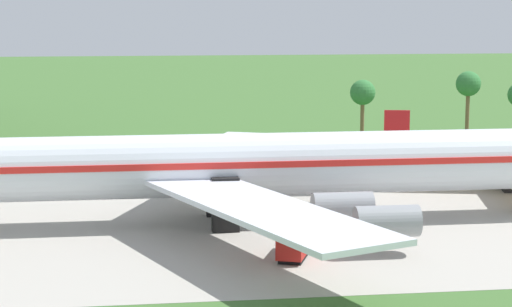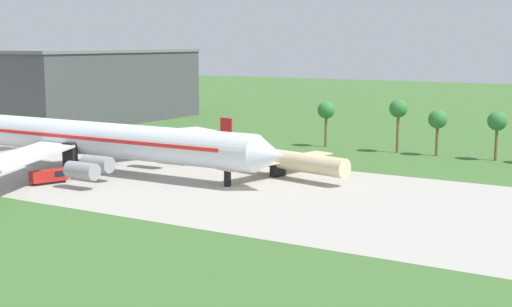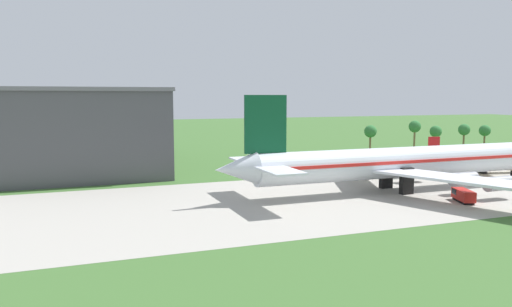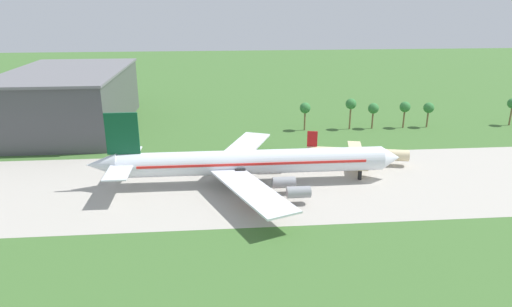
# 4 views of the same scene
# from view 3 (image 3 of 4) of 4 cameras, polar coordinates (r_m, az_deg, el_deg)

# --- Properties ---
(jet_airliner) EXTENTS (74.34, 56.83, 18.00)m
(jet_airliner) POSITION_cam_3_polar(r_m,az_deg,el_deg) (98.09, 16.62, -0.97)
(jet_airliner) COLOR silver
(jet_airliner) RESTS_ON ground_plane
(regional_aircraft) EXTENTS (26.73, 24.26, 8.64)m
(regional_aircraft) POSITION_cam_3_polar(r_m,az_deg,el_deg) (126.49, 24.36, -0.79)
(regional_aircraft) COLOR beige
(regional_aircraft) RESTS_ON ground_plane
(baggage_tug) EXTENTS (3.86, 5.92, 2.10)m
(baggage_tug) POSITION_cam_3_polar(r_m,az_deg,el_deg) (91.52, 22.58, -4.42)
(baggage_tug) COLOR black
(baggage_tug) RESTS_ON ground_plane
(terminal_building) EXTENTS (36.72, 61.20, 19.61)m
(terminal_building) POSITION_cam_3_polar(r_m,az_deg,el_deg) (133.23, -19.61, 2.78)
(terminal_building) COLOR #47474C
(terminal_building) RESTS_ON ground_plane
(palm_tree_row) EXTENTS (88.79, 3.60, 11.60)m
(palm_tree_row) POSITION_cam_3_polar(r_m,az_deg,el_deg) (172.46, 23.87, 2.67)
(palm_tree_row) COLOR brown
(palm_tree_row) RESTS_ON ground_plane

